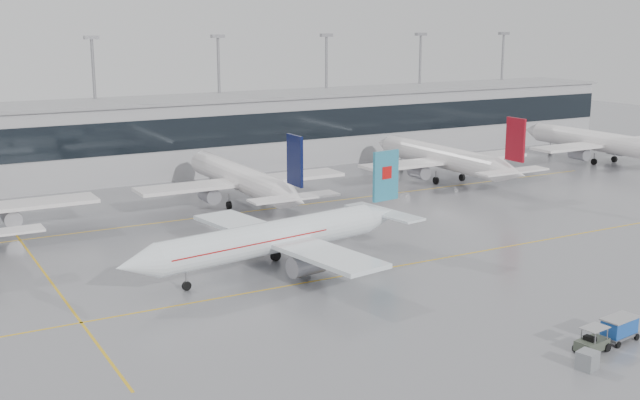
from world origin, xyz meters
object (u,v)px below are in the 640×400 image
baggage_cart (619,327)px  gse_unit (587,360)px  air_canada_jet (280,237)px  baggage_tug (592,343)px

baggage_cart → gse_unit: size_ratio=2.46×
baggage_cart → gse_unit: (-6.34, -2.56, -0.47)m
air_canada_jet → gse_unit: size_ratio=25.21×
baggage_cart → gse_unit: 6.86m
air_canada_jet → gse_unit: air_canada_jet is taller
air_canada_jet → baggage_cart: size_ratio=10.23×
air_canada_jet → baggage_cart: 33.84m
air_canada_jet → baggage_cart: (14.91, -30.30, -2.26)m
air_canada_jet → gse_unit: (8.57, -32.86, -2.73)m
baggage_tug → gse_unit: (-2.77, -2.09, 0.00)m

